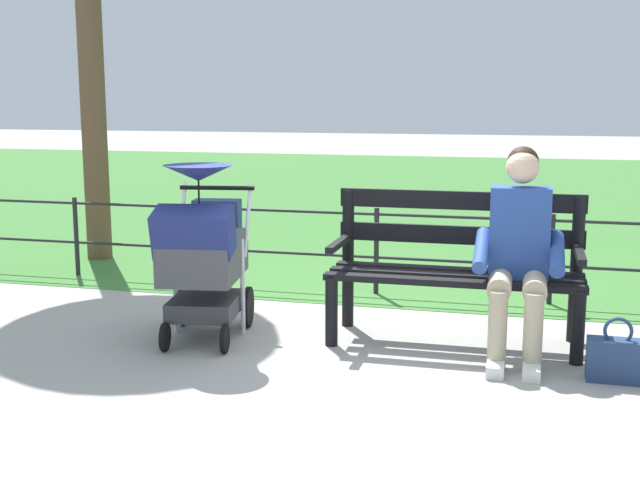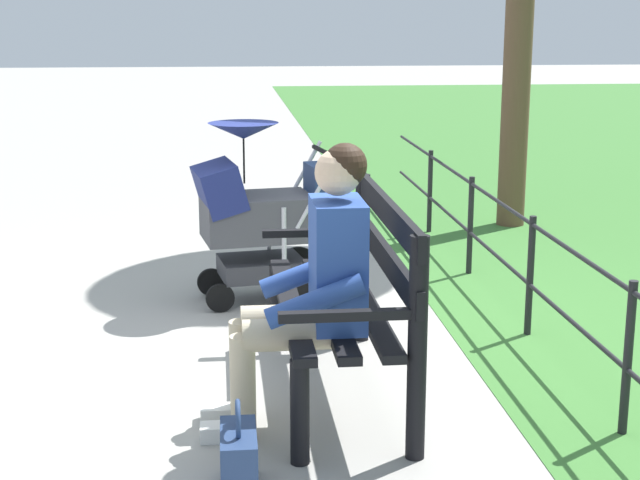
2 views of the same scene
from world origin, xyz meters
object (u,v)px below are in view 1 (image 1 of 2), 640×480
Objects in this scene: stroller at (203,250)px; handbag at (616,359)px; person_on_bench at (519,247)px; park_bench at (456,261)px.

handbag is at bearing 176.29° from stroller.
person_on_bench is 0.85m from handbag.
person_on_bench reaches higher than park_bench.
person_on_bench is at bearing 150.43° from park_bench.
park_bench reaches higher than handbag.
handbag is at bearing 148.62° from person_on_bench.
park_bench is 1.26× the size of person_on_bench.
stroller is at bearing 14.14° from park_bench.
person_on_bench is 1.99m from stroller.
park_bench is 1.17m from handbag.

